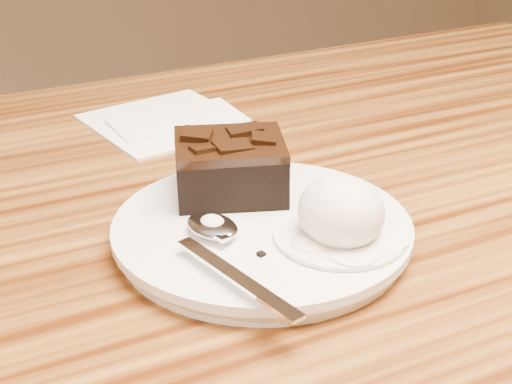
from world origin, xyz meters
name	(u,v)px	position (x,y,z in m)	size (l,w,h in m)	color
plate	(262,233)	(-0.05, -0.04, 0.76)	(0.23, 0.23, 0.02)	white
brownie	(230,171)	(-0.05, 0.01, 0.79)	(0.09, 0.07, 0.04)	black
ice_cream_scoop	(341,212)	(-0.01, -0.09, 0.79)	(0.06, 0.07, 0.05)	beige
melt_puddle	(340,237)	(-0.01, -0.09, 0.77)	(0.10, 0.10, 0.00)	white
spoon	(212,228)	(-0.09, -0.04, 0.77)	(0.03, 0.18, 0.01)	silver
napkin	(166,120)	(-0.03, 0.23, 0.75)	(0.15, 0.15, 0.01)	white
crumb_a	(292,255)	(-0.06, -0.10, 0.77)	(0.01, 0.01, 0.00)	black
crumb_b	(261,254)	(-0.08, -0.09, 0.77)	(0.01, 0.01, 0.00)	black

